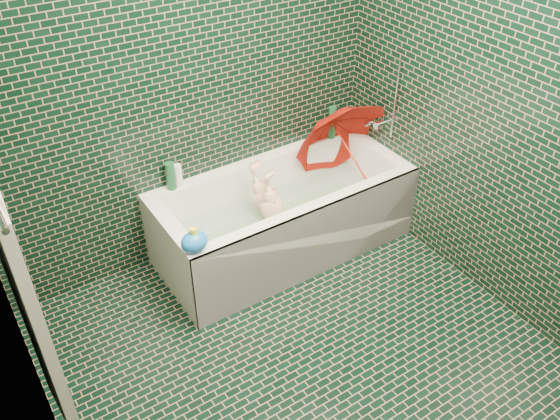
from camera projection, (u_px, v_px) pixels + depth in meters
floor at (316, 375)px, 3.29m from camera, size 2.80×2.80×0.00m
wall_back at (185, 77)px, 3.48m from camera, size 2.80×0.00×2.80m
wall_left at (15, 313)px, 1.98m from camera, size 0.00×2.80×2.80m
wall_right at (525, 113)px, 3.11m from camera, size 0.00×2.80×2.80m
bathtub at (284, 224)px, 4.04m from camera, size 1.70×0.75×0.55m
bath_mat at (283, 229)px, 4.08m from camera, size 1.35×0.47×0.01m
water at (283, 212)px, 4.00m from camera, size 1.48×0.53×0.00m
towel at (31, 308)px, 2.30m from camera, size 0.08×0.44×1.12m
faucet at (383, 119)px, 4.06m from camera, size 0.18×0.19×0.55m
child at (273, 215)px, 3.96m from camera, size 0.82×0.30×0.34m
umbrella at (350, 152)px, 4.09m from camera, size 0.96×1.00×1.07m
soap_bottle_a at (344, 128)px, 4.41m from camera, size 0.14×0.14×0.27m
soap_bottle_b at (352, 130)px, 4.39m from camera, size 0.09×0.10×0.17m
soap_bottle_c at (331, 136)px, 4.32m from camera, size 0.14×0.14×0.18m
bottle_right_tall at (332, 123)px, 4.24m from camera, size 0.07×0.07×0.24m
bottle_right_pump at (338, 121)px, 4.31m from camera, size 0.05×0.05×0.19m
bottle_left_tall at (171, 176)px, 3.73m from camera, size 0.07×0.07×0.19m
bottle_left_short at (178, 175)px, 3.77m from camera, size 0.07×0.07×0.15m
rubber_duck at (336, 128)px, 4.33m from camera, size 0.13×0.10×0.10m
bath_toy at (194, 241)px, 3.26m from camera, size 0.19×0.17×0.15m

